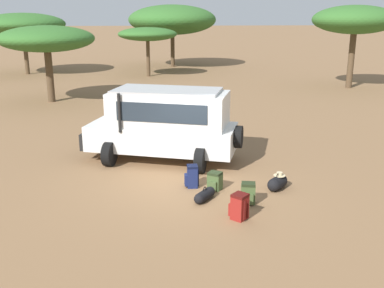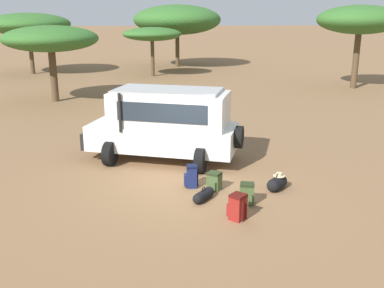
{
  "view_description": "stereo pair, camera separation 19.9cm",
  "coord_description": "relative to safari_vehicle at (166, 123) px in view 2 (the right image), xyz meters",
  "views": [
    {
      "loc": [
        -0.98,
        -12.15,
        4.85
      ],
      "look_at": [
        0.14,
        0.88,
        1.0
      ],
      "focal_mm": 42.0,
      "sensor_mm": 36.0,
      "label": 1
    },
    {
      "loc": [
        -0.78,
        -12.17,
        4.85
      ],
      "look_at": [
        0.14,
        0.88,
        1.0
      ],
      "focal_mm": 42.0,
      "sensor_mm": 36.0,
      "label": 2
    }
  ],
  "objects": [
    {
      "name": "ground_plane",
      "position": [
        0.64,
        -2.42,
        -1.29
      ],
      "size": [
        320.0,
        320.0,
        0.0
      ],
      "primitive_type": "plane",
      "color": "olive"
    },
    {
      "name": "safari_vehicle",
      "position": [
        0.0,
        0.0,
        0.0
      ],
      "size": [
        5.45,
        3.62,
        2.44
      ],
      "color": "silver",
      "rests_on": "ground_plane"
    },
    {
      "name": "backpack_beside_front_wheel",
      "position": [
        0.69,
        -2.52,
        -0.98
      ],
      "size": [
        0.41,
        0.33,
        0.65
      ],
      "color": "navy",
      "rests_on": "ground_plane"
    },
    {
      "name": "backpack_cluster_center",
      "position": [
        1.66,
        -4.69,
        -0.98
      ],
      "size": [
        0.51,
        0.51,
        0.65
      ],
      "color": "maroon",
      "rests_on": "ground_plane"
    },
    {
      "name": "backpack_near_rear_wheel",
      "position": [
        1.32,
        -2.77,
        -1.04
      ],
      "size": [
        0.48,
        0.49,
        0.52
      ],
      "color": "#42562D",
      "rests_on": "ground_plane"
    },
    {
      "name": "backpack_outermost",
      "position": [
        2.06,
        -3.81,
        -1.02
      ],
      "size": [
        0.43,
        0.43,
        0.57
      ],
      "color": "#42562D",
      "rests_on": "ground_plane"
    },
    {
      "name": "duffel_bag_low_black_case",
      "position": [
        3.1,
        -2.89,
        -1.1
      ],
      "size": [
        0.67,
        0.7,
        0.48
      ],
      "color": "black",
      "rests_on": "ground_plane"
    },
    {
      "name": "duffel_bag_soft_canvas",
      "position": [
        0.95,
        -3.5,
        -1.15
      ],
      "size": [
        0.63,
        0.75,
        0.38
      ],
      "color": "black",
      "rests_on": "ground_plane"
    },
    {
      "name": "acacia_tree_far_left",
      "position": [
        -10.54,
        23.09,
        2.64
      ],
      "size": [
        6.56,
        7.16,
        4.81
      ],
      "color": "brown",
      "rests_on": "ground_plane"
    },
    {
      "name": "acacia_tree_left_mid",
      "position": [
        -6.1,
        10.99,
        2.15
      ],
      "size": [
        5.19,
        5.08,
        4.17
      ],
      "color": "brown",
      "rests_on": "ground_plane"
    },
    {
      "name": "acacia_tree_centre_back",
      "position": [
        -0.73,
        21.0,
        1.91
      ],
      "size": [
        4.54,
        4.14,
        3.75
      ],
      "color": "brown",
      "rests_on": "ground_plane"
    },
    {
      "name": "acacia_tree_right_mid",
      "position": [
        1.46,
        27.36,
        2.89
      ],
      "size": [
        7.88,
        8.14,
        5.51
      ],
      "color": "brown",
      "rests_on": "ground_plane"
    },
    {
      "name": "acacia_tree_far_right",
      "position": [
        12.61,
        14.22,
        3.06
      ],
      "size": [
        5.48,
        4.86,
        5.3
      ],
      "color": "brown",
      "rests_on": "ground_plane"
    }
  ]
}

